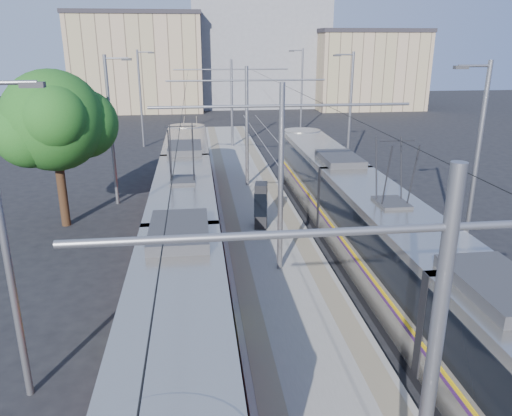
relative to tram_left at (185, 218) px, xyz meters
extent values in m
cube|color=gray|center=(3.60, 6.78, -1.56)|extent=(4.00, 50.00, 0.30)
cube|color=gray|center=(2.15, 6.78, -1.40)|extent=(0.70, 50.00, 0.01)
cube|color=gray|center=(5.05, 6.78, -1.40)|extent=(0.70, 50.00, 0.01)
cube|color=gray|center=(-0.72, 6.78, -1.69)|extent=(0.07, 70.00, 0.03)
cube|color=gray|center=(0.72, 6.78, -1.69)|extent=(0.07, 70.00, 0.03)
cube|color=gray|center=(6.48, 6.78, -1.69)|extent=(0.07, 70.00, 0.03)
cube|color=gray|center=(7.92, 6.78, -1.69)|extent=(0.07, 70.00, 0.03)
cube|color=black|center=(0.00, 0.00, -1.51)|extent=(2.30, 29.34, 0.40)
cube|color=#A9A49B|center=(0.00, 0.00, 0.14)|extent=(2.40, 27.74, 2.90)
cube|color=black|center=(0.00, 0.00, 0.64)|extent=(2.43, 27.74, 1.30)
cube|color=orange|center=(0.00, 0.00, -0.26)|extent=(2.43, 27.74, 0.12)
cube|color=#B2120A|center=(0.00, 0.00, -0.76)|extent=(2.42, 27.74, 1.10)
cube|color=#2D2D30|center=(0.00, 0.00, 1.74)|extent=(1.68, 3.00, 0.30)
cube|color=black|center=(7.20, -3.85, -1.51)|extent=(2.30, 31.65, 0.40)
cube|color=#A5A198|center=(7.20, -3.85, 0.14)|extent=(2.40, 30.05, 2.90)
cube|color=black|center=(7.20, -3.85, 0.64)|extent=(2.43, 30.05, 1.30)
cube|color=#E3B30B|center=(7.20, -3.85, -0.26)|extent=(2.43, 30.05, 0.12)
cube|color=#3A164E|center=(7.20, -3.85, -0.41)|extent=(2.43, 30.05, 0.10)
cube|color=#2D2D30|center=(7.20, -3.85, 1.74)|extent=(1.68, 3.00, 0.30)
cylinder|color=slate|center=(3.60, -14.22, 2.09)|extent=(0.20, 0.20, 7.00)
cylinder|color=slate|center=(3.60, -14.22, 4.79)|extent=(9.20, 0.10, 0.10)
cylinder|color=slate|center=(3.60, -2.22, 2.09)|extent=(0.20, 0.20, 7.00)
cylinder|color=slate|center=(3.60, -2.22, 4.79)|extent=(9.20, 0.10, 0.10)
cylinder|color=slate|center=(3.60, 9.78, 2.09)|extent=(0.20, 0.20, 7.00)
cylinder|color=slate|center=(3.60, 9.78, 4.79)|extent=(9.20, 0.10, 0.10)
cylinder|color=slate|center=(3.60, 21.78, 2.09)|extent=(0.20, 0.20, 7.00)
cylinder|color=slate|center=(3.60, 21.78, 4.79)|extent=(9.20, 0.10, 0.10)
cylinder|color=black|center=(0.00, 6.78, 3.84)|extent=(0.02, 70.00, 0.02)
cylinder|color=black|center=(7.20, 6.78, 3.84)|extent=(0.02, 70.00, 0.02)
cylinder|color=slate|center=(-3.90, -8.22, 2.29)|extent=(0.18, 0.18, 8.00)
cube|color=#2D2D30|center=(-2.80, -8.22, 6.04)|extent=(0.50, 0.22, 0.12)
cylinder|color=slate|center=(-3.90, 7.78, 2.29)|extent=(0.18, 0.18, 8.00)
cube|color=#2D2D30|center=(-2.80, 7.78, 6.04)|extent=(0.50, 0.22, 0.12)
cylinder|color=slate|center=(-3.90, 23.78, 2.29)|extent=(0.18, 0.18, 8.00)
cube|color=#2D2D30|center=(-2.80, 23.78, 6.04)|extent=(0.50, 0.22, 0.12)
cylinder|color=slate|center=(11.10, -2.22, 2.29)|extent=(0.18, 0.18, 8.00)
cube|color=#2D2D30|center=(10.00, -2.22, 6.04)|extent=(0.50, 0.22, 0.12)
cylinder|color=slate|center=(11.10, 13.78, 2.29)|extent=(0.18, 0.18, 8.00)
cube|color=#2D2D30|center=(10.00, 13.78, 6.04)|extent=(0.50, 0.22, 0.12)
cylinder|color=slate|center=(11.10, 29.78, 2.29)|extent=(0.18, 0.18, 8.00)
cube|color=#2D2D30|center=(10.00, 29.78, 6.04)|extent=(0.50, 0.22, 0.12)
cube|color=black|center=(3.48, 2.40, -0.35)|extent=(0.71, 1.01, 2.12)
cube|color=black|center=(3.48, 2.40, -0.21)|extent=(0.76, 1.05, 1.11)
cylinder|color=#382314|center=(-5.93, 4.55, -0.15)|extent=(0.43, 0.43, 3.11)
sphere|color=#134314|center=(-5.93, 4.55, 3.44)|extent=(4.67, 4.67, 4.67)
sphere|color=#134314|center=(-4.77, 5.32, 3.15)|extent=(3.30, 3.30, 3.30)
cube|color=tan|center=(-6.40, 49.78, 4.15)|extent=(16.00, 12.00, 11.72)
cube|color=#262328|center=(-6.40, 49.78, 10.26)|extent=(16.32, 12.24, 0.50)
cube|color=gray|center=(9.60, 53.78, 6.25)|extent=(18.00, 14.00, 15.91)
cube|color=tan|center=(23.60, 47.78, 3.14)|extent=(14.00, 10.00, 9.69)
cube|color=#262328|center=(23.60, 47.78, 8.23)|extent=(14.28, 10.20, 0.50)
camera|label=1|loc=(0.59, -19.52, 6.91)|focal=35.00mm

